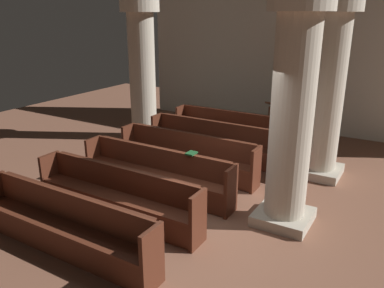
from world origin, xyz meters
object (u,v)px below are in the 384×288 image
(pew_row_5, at_px, (64,223))
(hymn_book, at_px, (191,153))
(pew_row_2, at_px, (187,153))
(pew_row_3, at_px, (156,171))
(pillar_aisle_rear, at_px, (292,112))
(pillar_aisle_side, at_px, (327,88))
(pew_row_4, at_px, (117,193))
(pillar_far_side, at_px, (142,69))
(pew_row_1, at_px, (212,139))
(lectern, at_px, (274,124))
(kneeler_box_red, at_px, (280,176))
(pew_row_0, at_px, (232,128))

(pew_row_5, xyz_separation_m, hymn_book, (0.66, 2.43, 0.42))
(pew_row_2, relative_size, pew_row_3, 1.00)
(pillar_aisle_rear, bearing_deg, pillar_aisle_side, 90.00)
(pew_row_4, xyz_separation_m, pillar_far_side, (-2.38, 3.86, 1.42))
(pew_row_1, distance_m, lectern, 2.21)
(hymn_book, distance_m, kneeler_box_red, 2.10)
(pew_row_4, bearing_deg, pillar_far_side, 121.69)
(pew_row_3, height_order, hymn_book, hymn_book)
(pillar_aisle_rear, height_order, kneeler_box_red, pillar_aisle_rear)
(pew_row_1, height_order, lectern, lectern)
(pew_row_3, relative_size, pillar_aisle_rear, 0.88)
(pew_row_1, relative_size, pillar_aisle_side, 0.88)
(pew_row_1, relative_size, kneeler_box_red, 7.89)
(pew_row_1, distance_m, pillar_aisle_rear, 3.48)
(pew_row_4, distance_m, pillar_aisle_side, 4.60)
(pew_row_4, relative_size, kneeler_box_red, 7.89)
(pew_row_2, height_order, pew_row_5, same)
(pew_row_4, height_order, hymn_book, hymn_book)
(pew_row_3, relative_size, hymn_book, 15.08)
(pew_row_2, relative_size, pillar_aisle_side, 0.88)
(pew_row_3, height_order, pew_row_4, same)
(pew_row_0, relative_size, lectern, 2.95)
(pew_row_0, distance_m, hymn_book, 3.27)
(pillar_aisle_side, height_order, pillar_far_side, same)
(pillar_far_side, bearing_deg, pew_row_1, -11.80)
(pew_row_0, height_order, kneeler_box_red, pew_row_0)
(pew_row_5, xyz_separation_m, pillar_far_side, (-2.38, 4.97, 1.42))
(pew_row_2, height_order, hymn_book, hymn_book)
(pew_row_0, height_order, pew_row_2, same)
(pew_row_0, bearing_deg, pillar_aisle_side, -18.97)
(pew_row_5, xyz_separation_m, pillar_aisle_side, (2.43, 4.76, 1.42))
(pew_row_2, xyz_separation_m, pew_row_3, (0.00, -1.12, 0.00))
(pillar_aisle_side, distance_m, hymn_book, 3.10)
(pew_row_1, bearing_deg, kneeler_box_red, -15.17)
(lectern, xyz_separation_m, hymn_book, (-0.15, -4.10, 0.43))
(pew_row_0, height_order, lectern, lectern)
(pillar_aisle_side, bearing_deg, pew_row_3, -133.93)
(pew_row_4, relative_size, lectern, 2.95)
(pew_row_3, distance_m, hymn_book, 0.80)
(pew_row_3, bearing_deg, pillar_aisle_side, 46.07)
(pew_row_0, relative_size, pillar_aisle_side, 0.88)
(pillar_aisle_rear, bearing_deg, kneeler_box_red, 110.78)
(pew_row_2, height_order, pillar_aisle_side, pillar_aisle_side)
(pew_row_0, distance_m, kneeler_box_red, 2.48)
(pew_row_4, height_order, pew_row_5, same)
(pew_row_5, bearing_deg, pew_row_2, 90.00)
(pew_row_4, bearing_deg, pillar_aisle_rear, 28.46)
(pillar_aisle_side, distance_m, pillar_far_side, 4.81)
(hymn_book, bearing_deg, lectern, 87.85)
(pew_row_5, xyz_separation_m, lectern, (0.81, 6.53, -0.01))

